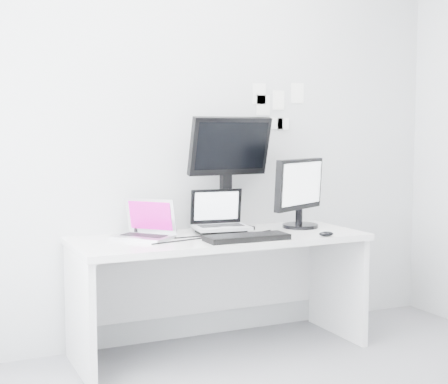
{
  "coord_description": "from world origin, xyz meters",
  "views": [
    {
      "loc": [
        -1.66,
        -2.42,
        1.38
      ],
      "look_at": [
        0.02,
        1.23,
        1.0
      ],
      "focal_mm": 53.24,
      "sensor_mm": 36.0,
      "label": 1
    }
  ],
  "objects": [
    {
      "name": "samsung_monitor",
      "position": [
        0.62,
        1.33,
        0.97
      ],
      "size": [
        0.57,
        0.45,
        0.47
      ],
      "primitive_type": "cube",
      "rotation": [
        0.0,
        0.0,
        0.49
      ],
      "color": "black",
      "rests_on": "desk"
    },
    {
      "name": "mouse",
      "position": [
        0.58,
        0.95,
        0.75
      ],
      "size": [
        0.1,
        0.07,
        0.03
      ],
      "primitive_type": "ellipsoid",
      "rotation": [
        0.0,
        0.0,
        -0.15
      ],
      "color": "black",
      "rests_on": "desk"
    },
    {
      "name": "wall_note_1",
      "position": [
        0.6,
        1.59,
        1.58
      ],
      "size": [
        0.09,
        0.0,
        0.13
      ],
      "primitive_type": "cube",
      "color": "white",
      "rests_on": "back_wall"
    },
    {
      "name": "keyboard",
      "position": [
        0.07,
        1.02,
        0.75
      ],
      "size": [
        0.5,
        0.19,
        0.03
      ],
      "primitive_type": "cube",
      "rotation": [
        0.0,
        0.0,
        -0.02
      ],
      "color": "black",
      "rests_on": "desk"
    },
    {
      "name": "wall_note_0",
      "position": [
        0.45,
        1.59,
        1.62
      ],
      "size": [
        0.1,
        0.0,
        0.14
      ],
      "primitive_type": "cube",
      "color": "white",
      "rests_on": "back_wall"
    },
    {
      "name": "desk",
      "position": [
        0.0,
        1.25,
        0.36
      ],
      "size": [
        1.8,
        0.7,
        0.73
      ],
      "primitive_type": "cube",
      "color": "white",
      "rests_on": "ground"
    },
    {
      "name": "macbook",
      "position": [
        -0.47,
        1.32,
        0.85
      ],
      "size": [
        0.41,
        0.41,
        0.25
      ],
      "primitive_type": "cube",
      "rotation": [
        0.0,
        0.0,
        -0.85
      ],
      "color": "#B1B1B6",
      "rests_on": "desk"
    },
    {
      "name": "wall_note_3",
      "position": [
        0.58,
        1.59,
        1.42
      ],
      "size": [
        0.11,
        0.0,
        0.08
      ],
      "primitive_type": "cube",
      "color": "white",
      "rests_on": "back_wall"
    },
    {
      "name": "wall_note_4",
      "position": [
        0.48,
        1.59,
        1.54
      ],
      "size": [
        0.1,
        0.0,
        0.14
      ],
      "primitive_type": "cube",
      "color": "white",
      "rests_on": "back_wall"
    },
    {
      "name": "dell_laptop",
      "position": [
        0.05,
        1.32,
        0.87
      ],
      "size": [
        0.36,
        0.3,
        0.28
      ],
      "primitive_type": "cube",
      "rotation": [
        0.0,
        0.0,
        -0.11
      ],
      "color": "#A3A4AA",
      "rests_on": "desk"
    },
    {
      "name": "rear_monitor",
      "position": [
        0.15,
        1.45,
        1.11
      ],
      "size": [
        0.56,
        0.23,
        0.75
      ],
      "primitive_type": "cube",
      "rotation": [
        0.0,
        0.0,
        0.06
      ],
      "color": "black",
      "rests_on": "desk"
    },
    {
      "name": "speaker",
      "position": [
        -0.43,
        1.51,
        0.82
      ],
      "size": [
        0.11,
        0.11,
        0.17
      ],
      "primitive_type": "cube",
      "rotation": [
        0.0,
        0.0,
        0.4
      ],
      "color": "black",
      "rests_on": "desk"
    },
    {
      "name": "wall_note_2",
      "position": [
        0.75,
        1.59,
        1.63
      ],
      "size": [
        0.1,
        0.0,
        0.14
      ],
      "primitive_type": "cube",
      "color": "white",
      "rests_on": "back_wall"
    },
    {
      "name": "back_wall",
      "position": [
        0.0,
        1.6,
        1.35
      ],
      "size": [
        3.6,
        0.0,
        3.6
      ],
      "primitive_type": "plane",
      "rotation": [
        1.57,
        0.0,
        0.0
      ],
      "color": "#BCBEC0",
      "rests_on": "ground"
    },
    {
      "name": "wall_note_5",
      "position": [
        0.64,
        1.59,
        1.42
      ],
      "size": [
        0.09,
        0.0,
        0.08
      ],
      "primitive_type": "cube",
      "color": "white",
      "rests_on": "back_wall"
    }
  ]
}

